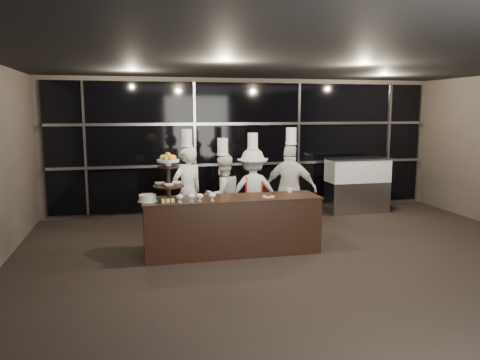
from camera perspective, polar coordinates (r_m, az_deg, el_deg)
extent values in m
plane|color=black|center=(6.29, 12.11, -13.11)|extent=(10.00, 10.00, 0.00)
plane|color=black|center=(5.90, 13.05, 15.12)|extent=(10.00, 10.00, 0.00)
plane|color=#473F38|center=(10.62, 0.86, 4.20)|extent=(9.00, 0.00, 9.00)
cube|color=black|center=(10.56, 0.94, 4.17)|extent=(8.60, 0.04, 2.80)
cube|color=#A5A5AA|center=(10.55, 1.00, 1.99)|extent=(8.60, 0.06, 0.06)
cube|color=#A5A5AA|center=(10.49, 1.02, 6.88)|extent=(8.60, 0.06, 0.06)
cube|color=#A5A5AA|center=(10.27, -18.38, 3.62)|extent=(0.05, 0.05, 2.80)
cube|color=#A5A5AA|center=(10.31, -5.52, 4.03)|extent=(0.05, 0.05, 2.80)
cube|color=#A5A5AA|center=(10.88, 7.14, 4.24)|extent=(0.05, 0.05, 2.80)
cube|color=#A5A5AA|center=(11.87, 17.65, 4.26)|extent=(0.05, 0.05, 2.80)
cube|color=black|center=(7.57, -0.97, -5.63)|extent=(2.80, 0.70, 0.90)
cube|color=black|center=(7.47, -0.98, -2.24)|extent=(2.84, 0.74, 0.03)
cylinder|color=black|center=(7.33, -8.65, -2.32)|extent=(0.24, 0.24, 0.03)
cylinder|color=black|center=(7.27, -8.71, 0.28)|extent=(0.06, 0.06, 0.70)
cylinder|color=black|center=(7.29, -8.69, -0.73)|extent=(0.48, 0.48, 0.02)
cylinder|color=black|center=(7.25, -8.74, 1.61)|extent=(0.34, 0.34, 0.02)
cylinder|color=white|center=(7.25, -8.75, 1.94)|extent=(0.10, 0.10, 0.06)
cylinder|color=white|center=(7.24, -8.76, 2.33)|extent=(0.34, 0.34, 0.04)
sphere|color=orange|center=(7.24, -8.14, 2.72)|extent=(0.09, 0.09, 0.09)
sphere|color=#6BA92B|center=(7.31, -8.49, 2.77)|extent=(0.09, 0.09, 0.09)
sphere|color=orange|center=(7.30, -9.12, 2.75)|extent=(0.09, 0.09, 0.09)
sphere|color=yellow|center=(7.23, -9.40, 2.69)|extent=(0.09, 0.09, 0.09)
sphere|color=#64A229|center=(7.16, -9.04, 2.64)|extent=(0.09, 0.09, 0.09)
sphere|color=orange|center=(7.17, -8.41, 2.66)|extent=(0.09, 0.09, 0.09)
sphere|color=orange|center=(7.23, -8.77, 3.02)|extent=(0.09, 0.09, 0.09)
imported|color=white|center=(7.34, -9.74, -0.44)|extent=(0.16, 0.16, 0.04)
imported|color=white|center=(7.36, -7.72, -0.35)|extent=(0.15, 0.15, 0.05)
imported|color=white|center=(7.17, -8.62, -0.63)|extent=(0.16, 0.16, 0.04)
cylinder|color=silver|center=(7.13, -7.37, -2.67)|extent=(0.07, 0.07, 0.01)
cylinder|color=silver|center=(7.12, -7.37, -2.42)|extent=(0.02, 0.02, 0.05)
ellipsoid|color=silver|center=(7.11, -7.38, -2.05)|extent=(0.11, 0.11, 0.08)
ellipsoid|color=green|center=(7.11, -7.38, -2.01)|extent=(0.08, 0.08, 0.05)
cylinder|color=silver|center=(7.15, -5.93, -2.61)|extent=(0.07, 0.07, 0.01)
cylinder|color=silver|center=(7.14, -5.94, -2.37)|extent=(0.02, 0.02, 0.05)
ellipsoid|color=silver|center=(7.13, -5.94, -1.99)|extent=(0.11, 0.11, 0.08)
ellipsoid|color=red|center=(7.13, -5.94, -1.95)|extent=(0.08, 0.08, 0.05)
cylinder|color=silver|center=(7.16, -4.92, -2.57)|extent=(0.07, 0.07, 0.01)
cylinder|color=silver|center=(7.16, -4.92, -2.33)|extent=(0.02, 0.02, 0.05)
ellipsoid|color=silver|center=(7.15, -4.93, -1.95)|extent=(0.11, 0.11, 0.08)
ellipsoid|color=beige|center=(7.15, -4.93, -1.91)|extent=(0.08, 0.08, 0.05)
cylinder|color=silver|center=(7.19, -3.41, -2.51)|extent=(0.07, 0.07, 0.01)
cylinder|color=silver|center=(7.18, -3.41, -2.27)|extent=(0.02, 0.02, 0.05)
ellipsoid|color=silver|center=(7.18, -3.42, -1.89)|extent=(0.11, 0.11, 0.08)
ellipsoid|color=#47180E|center=(7.17, -3.42, -1.85)|extent=(0.08, 0.08, 0.05)
cylinder|color=white|center=(7.26, -11.19, -2.56)|extent=(0.30, 0.30, 0.01)
cylinder|color=white|center=(7.25, -11.20, -2.13)|extent=(0.26, 0.26, 0.10)
cube|color=#F1D176|center=(7.12, -9.32, -2.54)|extent=(0.05, 0.06, 0.05)
cube|color=#F1D176|center=(7.13, -8.76, -2.52)|extent=(0.05, 0.06, 0.05)
cube|color=#F1D176|center=(7.13, -8.20, -2.50)|extent=(0.06, 0.06, 0.05)
cube|color=#F1D176|center=(7.19, -9.36, -2.44)|extent=(0.05, 0.06, 0.05)
cube|color=#F1D176|center=(7.20, -8.80, -2.42)|extent=(0.05, 0.06, 0.05)
cube|color=#F1D176|center=(7.20, -8.25, -2.40)|extent=(0.06, 0.06, 0.05)
cylinder|color=white|center=(7.51, 3.49, -2.03)|extent=(0.20, 0.20, 0.01)
cylinder|color=#4C2814|center=(7.51, 3.49, -1.84)|extent=(0.08, 0.08, 0.04)
cylinder|color=white|center=(7.98, 6.08, -1.23)|extent=(0.08, 0.08, 0.07)
cube|color=#A5A5AA|center=(10.95, 14.03, -1.99)|extent=(1.37, 0.59, 0.70)
cube|color=silver|center=(10.86, 14.14, 1.12)|extent=(1.37, 0.59, 0.50)
cube|color=#FFC67F|center=(10.86, 14.14, 1.12)|extent=(1.27, 0.49, 0.40)
cube|color=#A5A5AA|center=(10.83, 14.19, 2.54)|extent=(1.39, 0.61, 0.04)
imported|color=white|center=(8.47, -6.39, -1.51)|extent=(0.72, 0.64, 1.67)
cylinder|color=white|center=(8.35, -6.50, 5.15)|extent=(0.19, 0.19, 0.30)
cylinder|color=white|center=(8.36, -6.48, 4.16)|extent=(0.21, 0.21, 0.03)
imported|color=silver|center=(8.55, -2.10, -1.92)|extent=(0.88, 0.78, 1.50)
cylinder|color=white|center=(8.44, -2.13, 4.11)|extent=(0.19, 0.19, 0.30)
cylinder|color=white|center=(8.45, -2.12, 3.13)|extent=(0.21, 0.21, 0.03)
imported|color=silver|center=(8.81, 1.54, -1.34)|extent=(1.05, 0.63, 1.58)
cylinder|color=white|center=(8.70, 1.56, 4.79)|extent=(0.19, 0.19, 0.30)
cylinder|color=white|center=(8.71, 1.56, 3.84)|extent=(0.21, 0.21, 0.03)
cube|color=#9E0C0C|center=(8.70, 1.74, -1.47)|extent=(0.34, 0.03, 0.59)
imported|color=silver|center=(8.78, 6.14, -1.09)|extent=(1.06, 0.85, 1.69)
cylinder|color=white|center=(8.67, 6.25, 5.39)|extent=(0.19, 0.19, 0.30)
cylinder|color=white|center=(8.68, 6.23, 4.44)|extent=(0.21, 0.21, 0.03)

